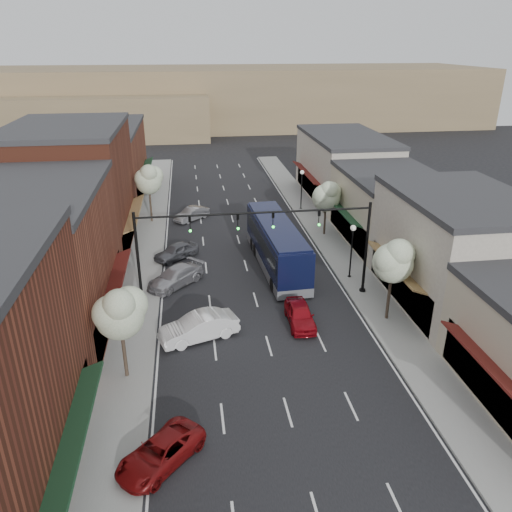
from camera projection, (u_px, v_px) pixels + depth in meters
name	position (u px, v px, depth m)	size (l,w,h in m)	color
ground	(274.00, 365.00, 28.77)	(160.00, 160.00, 0.00)	black
sidewalk_left	(146.00, 249.00, 44.50)	(2.80, 73.00, 0.15)	gray
sidewalk_right	(329.00, 240.00, 46.61)	(2.80, 73.00, 0.15)	gray
curb_left	(162.00, 249.00, 44.68)	(0.25, 73.00, 0.17)	gray
curb_right	(315.00, 241.00, 46.44)	(0.25, 73.00, 0.17)	gray
bldg_left_midnear	(31.00, 263.00, 30.59)	(10.14, 14.10, 9.40)	brown
bldg_left_midfar	(73.00, 190.00, 43.02)	(10.14, 14.10, 10.90)	brown
bldg_left_far	(102.00, 163.00, 58.06)	(10.14, 18.10, 8.40)	brown
bldg_right_midnear	(456.00, 250.00, 34.39)	(9.14, 12.10, 7.90)	beige
bldg_right_midfar	(389.00, 208.00, 45.59)	(9.14, 12.10, 6.40)	#B3A68E
bldg_right_far	(344.00, 167.00, 58.13)	(9.14, 16.10, 7.40)	beige
hill_far	(204.00, 97.00, 108.21)	(120.00, 30.00, 12.00)	#7A6647
hill_near	(76.00, 116.00, 94.95)	(50.00, 20.00, 8.00)	#7A6647
signal_mast_right	(335.00, 236.00, 34.91)	(8.22, 0.46, 7.00)	black
signal_mast_left	(173.00, 244.00, 33.50)	(8.22, 0.46, 7.00)	black
tree_right_near	(394.00, 259.00, 31.63)	(2.85, 2.65, 5.95)	#47382B
tree_right_far	(327.00, 195.00, 46.36)	(2.85, 2.65, 5.43)	#47382B
tree_left_near	(120.00, 312.00, 26.00)	(2.85, 2.65, 5.69)	#47382B
tree_left_far	(149.00, 179.00, 49.49)	(2.85, 2.65, 6.13)	#47382B
lamp_post_near	(352.00, 243.00, 38.10)	(0.44, 0.44, 4.44)	black
lamp_post_far	(302.00, 183.00, 54.01)	(0.44, 0.44, 4.44)	black
coach_bus	(276.00, 244.00, 40.56)	(3.35, 12.54, 3.79)	black
red_hatchback	(300.00, 315.00, 32.69)	(1.66, 4.12, 1.40)	maroon
parked_car_a	(161.00, 452.00, 21.89)	(1.98, 4.29, 1.19)	maroon
parked_car_b	(199.00, 327.00, 31.04)	(1.73, 4.95, 1.63)	silver
parked_car_c	(175.00, 277.00, 37.92)	(1.98, 4.87, 1.41)	#9F9EA4
parked_car_d	(176.00, 251.00, 42.56)	(1.62, 4.02, 1.37)	#515258
parked_car_e	(192.00, 214.00, 51.81)	(1.40, 4.03, 1.33)	gray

